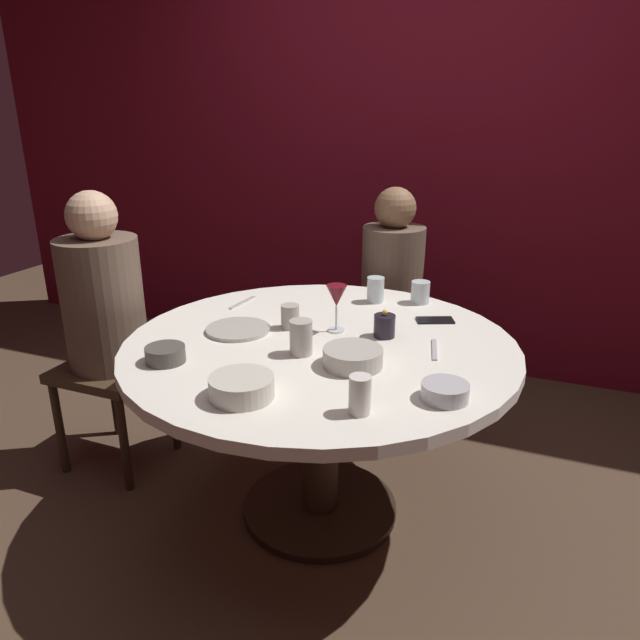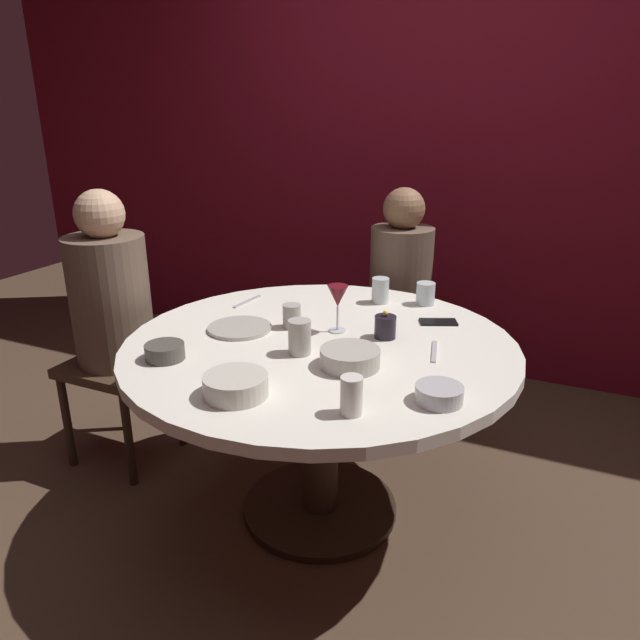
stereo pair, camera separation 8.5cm
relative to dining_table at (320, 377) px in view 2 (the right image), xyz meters
name	(u,v)px [view 2 (the right image)]	position (x,y,z in m)	size (l,w,h in m)	color
ground_plane	(320,509)	(0.00, 0.00, -0.58)	(8.00, 8.00, 0.00)	#4C3828
back_wall	(441,144)	(0.00, 1.63, 0.72)	(6.00, 0.10, 2.60)	maroon
dining_table	(320,377)	(0.00, 0.00, 0.00)	(1.39, 1.39, 0.72)	silver
seated_diner_left	(111,301)	(-0.96, 0.00, 0.16)	(0.40, 0.40, 1.20)	#3F2D1E
seated_diner_back	(401,276)	(0.00, 0.97, 0.13)	(0.40, 0.40, 1.14)	#3F2D1E
candle_holder	(385,327)	(0.20, 0.13, 0.18)	(0.08, 0.08, 0.10)	black
wine_glass	(338,298)	(0.02, 0.12, 0.27)	(0.08, 0.08, 0.18)	silver
dinner_plate	(240,328)	(-0.32, -0.02, 0.15)	(0.24, 0.24, 0.01)	#B2ADA3
cell_phone	(438,322)	(0.34, 0.36, 0.14)	(0.07, 0.14, 0.01)	black
bowl_serving_large	(439,394)	(0.49, -0.27, 0.16)	(0.14, 0.14, 0.05)	#B7B7BC
bowl_salad_center	(165,351)	(-0.40, -0.35, 0.17)	(0.13, 0.13, 0.05)	#4C4742
bowl_small_white	(350,358)	(0.17, -0.15, 0.17)	(0.19, 0.19, 0.06)	#B2ADA3
bowl_sauce_side	(236,385)	(-0.05, -0.47, 0.17)	(0.19, 0.19, 0.06)	beige
cup_near_candle	(300,337)	(-0.02, -0.13, 0.20)	(0.08, 0.08, 0.12)	#B2ADA3
cup_by_left_diner	(426,294)	(0.23, 0.56, 0.19)	(0.08, 0.08, 0.09)	silver
cup_by_right_diner	(351,396)	(0.29, -0.44, 0.20)	(0.06, 0.06, 0.11)	silver
cup_center_front	(292,316)	(-0.15, 0.08, 0.19)	(0.07, 0.07, 0.09)	#B2ADA3
cup_far_edge	(380,290)	(0.05, 0.50, 0.19)	(0.07, 0.07, 0.11)	silver
fork_near_plate	(247,301)	(-0.46, 0.27, 0.14)	(0.02, 0.18, 0.01)	#B7B7BC
knife_near_plate	(434,351)	(0.39, 0.07, 0.14)	(0.02, 0.18, 0.01)	#B7B7BC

